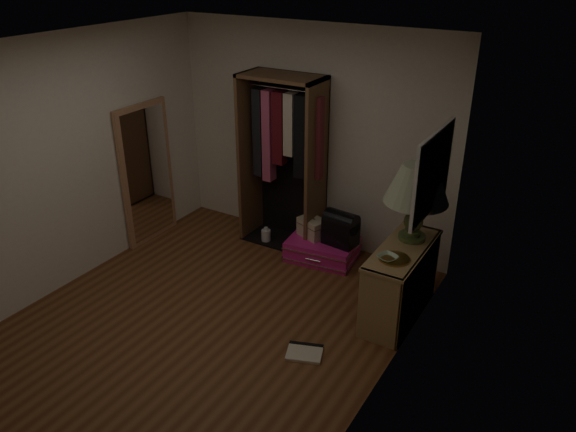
% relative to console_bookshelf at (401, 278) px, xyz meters
% --- Properties ---
extents(ground, '(4.00, 4.00, 0.00)m').
position_rel_console_bookshelf_xyz_m(ground, '(-1.54, -1.04, -0.39)').
color(ground, brown).
rests_on(ground, ground).
extents(room_walls, '(3.52, 4.02, 2.60)m').
position_rel_console_bookshelf_xyz_m(room_walls, '(-1.46, -1.00, 1.11)').
color(room_walls, silver).
rests_on(room_walls, ground).
extents(console_bookshelf, '(0.42, 1.12, 0.75)m').
position_rel_console_bookshelf_xyz_m(console_bookshelf, '(0.00, 0.00, 0.00)').
color(console_bookshelf, '#987749').
rests_on(console_bookshelf, ground).
extents(open_wardrobe, '(1.00, 0.50, 2.05)m').
position_rel_console_bookshelf_xyz_m(open_wardrobe, '(-1.76, 0.73, 0.82)').
color(open_wardrobe, brown).
rests_on(open_wardrobe, ground).
extents(floor_mirror, '(0.06, 0.80, 1.70)m').
position_rel_console_bookshelf_xyz_m(floor_mirror, '(-3.24, -0.04, 0.46)').
color(floor_mirror, '#AD7854').
rests_on(floor_mirror, ground).
extents(pink_suitcase, '(0.85, 0.66, 0.24)m').
position_rel_console_bookshelf_xyz_m(pink_suitcase, '(-1.16, 0.56, -0.27)').
color(pink_suitcase, '#D81A80').
rests_on(pink_suitcase, ground).
extents(train_case, '(0.38, 0.32, 0.24)m').
position_rel_console_bookshelf_xyz_m(train_case, '(-1.31, 0.58, -0.04)').
color(train_case, '#BDAF90').
rests_on(train_case, pink_suitcase).
extents(black_bag, '(0.40, 0.28, 0.41)m').
position_rel_console_bookshelf_xyz_m(black_bag, '(-0.94, 0.58, 0.06)').
color(black_bag, black).
rests_on(black_bag, pink_suitcase).
extents(table_lamp, '(0.79, 0.79, 0.77)m').
position_rel_console_bookshelf_xyz_m(table_lamp, '(0.00, 0.18, 0.92)').
color(table_lamp, '#3E5027').
rests_on(table_lamp, console_bookshelf).
extents(brass_tray, '(0.36, 0.36, 0.02)m').
position_rel_console_bookshelf_xyz_m(brass_tray, '(0.00, -0.29, 0.37)').
color(brass_tray, '#A68040').
rests_on(brass_tray, console_bookshelf).
extents(ceramic_bowl, '(0.23, 0.23, 0.04)m').
position_rel_console_bookshelf_xyz_m(ceramic_bowl, '(-0.05, -0.33, 0.38)').
color(ceramic_bowl, '#ACCEAD').
rests_on(ceramic_bowl, console_bookshelf).
extents(white_jug, '(0.14, 0.14, 0.20)m').
position_rel_console_bookshelf_xyz_m(white_jug, '(-1.94, 0.56, -0.31)').
color(white_jug, silver).
rests_on(white_jug, ground).
extents(floor_book, '(0.38, 0.35, 0.03)m').
position_rel_console_bookshelf_xyz_m(floor_book, '(-0.50, -1.03, -0.38)').
color(floor_book, beige).
rests_on(floor_book, ground).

